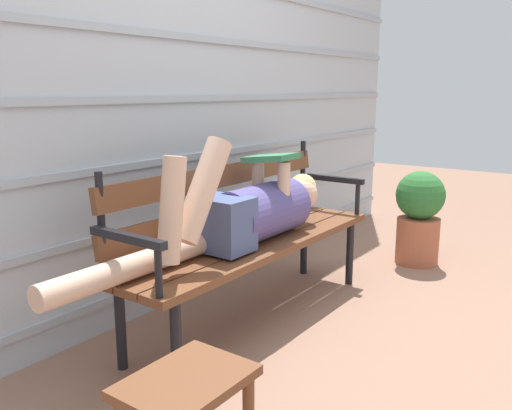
{
  "coord_description": "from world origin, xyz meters",
  "views": [
    {
      "loc": [
        -2.09,
        -1.33,
        1.17
      ],
      "look_at": [
        0.0,
        0.19,
        0.6
      ],
      "focal_mm": 37.5,
      "sensor_mm": 36.0,
      "label": 1
    }
  ],
  "objects_px": {
    "footstool": "(187,404)",
    "potted_plant": "(419,215)",
    "park_bench": "(246,229)",
    "reclining_person": "(245,212)"
  },
  "relations": [
    {
      "from": "park_bench",
      "to": "reclining_person",
      "type": "relative_size",
      "value": 1.0
    },
    {
      "from": "reclining_person",
      "to": "footstool",
      "type": "bearing_deg",
      "value": -151.28
    },
    {
      "from": "park_bench",
      "to": "footstool",
      "type": "relative_size",
      "value": 4.57
    },
    {
      "from": "park_bench",
      "to": "reclining_person",
      "type": "distance_m",
      "value": 0.16
    },
    {
      "from": "park_bench",
      "to": "footstool",
      "type": "height_order",
      "value": "park_bench"
    },
    {
      "from": "footstool",
      "to": "potted_plant",
      "type": "height_order",
      "value": "potted_plant"
    },
    {
      "from": "park_bench",
      "to": "potted_plant",
      "type": "relative_size",
      "value": 2.67
    },
    {
      "from": "potted_plant",
      "to": "reclining_person",
      "type": "bearing_deg",
      "value": 166.45
    },
    {
      "from": "park_bench",
      "to": "footstool",
      "type": "xyz_separation_m",
      "value": [
        -1.1,
        -0.62,
        -0.18
      ]
    },
    {
      "from": "reclining_person",
      "to": "footstool",
      "type": "relative_size",
      "value": 4.57
    }
  ]
}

